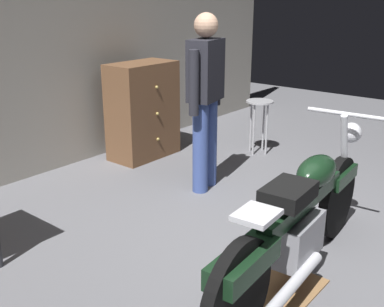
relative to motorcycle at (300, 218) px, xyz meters
The scene contains 7 objects.
ground_plane 0.55m from the motorcycle, 61.83° to the left, with size 12.00×12.00×0.00m, color slate.
back_wall 3.28m from the motorcycle, 87.15° to the left, with size 8.00×0.12×3.10m, color gray.
motorcycle is the anchor object (origin of this frame).
person_standing 1.74m from the motorcycle, 59.33° to the left, with size 0.56×0.30×1.67m.
shop_stool 2.66m from the motorcycle, 37.23° to the left, with size 0.32×0.32×0.64m.
wooden_dresser 2.84m from the motorcycle, 65.82° to the left, with size 0.80×0.47×1.10m.
drip_tray 0.48m from the motorcycle, behind, with size 0.56×0.40×0.01m, color olive.
Camera 1 is at (-2.69, -1.46, 1.81)m, focal length 43.66 mm.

